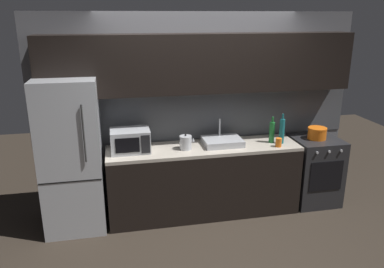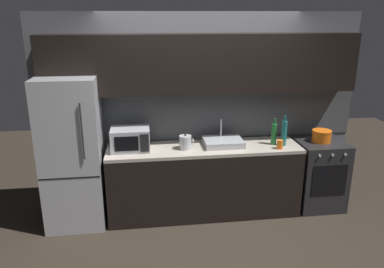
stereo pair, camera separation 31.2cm
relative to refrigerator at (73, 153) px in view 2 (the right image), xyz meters
name	(u,v)px [view 2 (the right image)]	position (x,y,z in m)	size (l,w,h in m)	color
ground_plane	(217,253)	(1.57, -0.90, -0.90)	(10.00, 10.00, 0.00)	#2D261E
back_wall	(201,90)	(1.57, 0.30, 0.65)	(4.13, 0.44, 2.50)	slate
counter_run	(204,180)	(1.57, 0.00, -0.45)	(2.39, 0.60, 0.90)	black
refrigerator	(73,153)	(0.00, 0.00, 0.00)	(0.68, 0.69, 1.81)	#ADAFB5
oven_range	(318,174)	(3.11, 0.00, -0.45)	(0.60, 0.62, 0.90)	#232326
microwave	(130,139)	(0.68, 0.02, 0.13)	(0.46, 0.35, 0.27)	#A8AAAF
sink_basin	(223,142)	(1.82, 0.03, 0.04)	(0.48, 0.38, 0.30)	#ADAFB5
kettle	(185,142)	(1.34, -0.04, 0.08)	(0.18, 0.15, 0.19)	#B7BABF
wine_bottle_green	(274,134)	(2.46, -0.01, 0.14)	(0.07, 0.07, 0.34)	#1E6B2D
wine_bottle_teal	(284,133)	(2.57, -0.07, 0.16)	(0.07, 0.07, 0.38)	#19666B
mug_orange	(280,144)	(2.48, -0.19, 0.05)	(0.07, 0.07, 0.11)	orange
cooking_pot	(322,136)	(3.10, 0.00, 0.07)	(0.24, 0.24, 0.15)	orange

